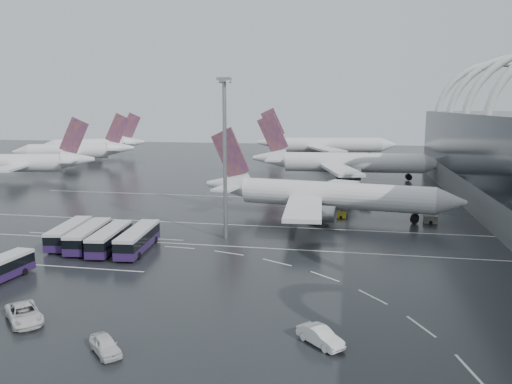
% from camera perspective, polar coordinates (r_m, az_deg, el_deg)
% --- Properties ---
extents(ground, '(420.00, 420.00, 0.00)m').
position_cam_1_polar(ground, '(80.36, -1.51, -5.89)').
color(ground, black).
rests_on(ground, ground).
extents(lane_marking_near, '(120.00, 0.25, 0.01)m').
position_cam_1_polar(lane_marking_near, '(78.48, -1.82, -6.28)').
color(lane_marking_near, silver).
rests_on(lane_marking_near, ground).
extents(lane_marking_mid, '(120.00, 0.25, 0.01)m').
position_cam_1_polar(lane_marking_mid, '(91.74, 0.08, -3.89)').
color(lane_marking_mid, silver).
rests_on(lane_marking_mid, ground).
extents(lane_marking_far, '(120.00, 0.25, 0.01)m').
position_cam_1_polar(lane_marking_far, '(118.76, 2.57, -0.73)').
color(lane_marking_far, silver).
rests_on(lane_marking_far, ground).
extents(bus_bay_line_south, '(28.00, 0.25, 0.01)m').
position_cam_1_polar(bus_bay_line_south, '(75.22, -22.61, -7.78)').
color(bus_bay_line_south, silver).
rests_on(bus_bay_line_south, ground).
extents(bus_bay_line_north, '(28.00, 0.25, 0.01)m').
position_cam_1_polar(bus_bay_line_north, '(88.44, -16.95, -4.85)').
color(bus_bay_line_north, silver).
rests_on(bus_bay_line_north, ground).
extents(airliner_main, '(51.47, 44.68, 17.44)m').
position_cam_1_polar(airliner_main, '(99.12, 7.57, -0.36)').
color(airliner_main, white).
rests_on(airliner_main, ground).
extents(airliner_gate_b, '(56.40, 50.76, 19.61)m').
position_cam_1_polar(airliner_gate_b, '(150.83, 9.93, 3.28)').
color(airliner_gate_b, white).
rests_on(airliner_gate_b, ground).
extents(airliner_gate_c, '(58.34, 53.05, 20.84)m').
position_cam_1_polar(airliner_gate_c, '(212.83, 7.79, 5.31)').
color(airliner_gate_c, white).
rests_on(airliner_gate_c, ground).
extents(jet_remote_west, '(42.22, 34.24, 18.51)m').
position_cam_1_polar(jet_remote_west, '(165.03, -24.83, 3.03)').
color(jet_remote_west, white).
rests_on(jet_remote_west, ground).
extents(jet_remote_mid, '(42.69, 34.77, 19.07)m').
position_cam_1_polar(jet_remote_mid, '(198.66, -19.81, 4.41)').
color(jet_remote_mid, white).
rests_on(jet_remote_mid, ground).
extents(jet_remote_far, '(39.99, 32.78, 18.85)m').
position_cam_1_polar(jet_remote_far, '(226.76, -17.86, 5.11)').
color(jet_remote_far, white).
rests_on(jet_remote_far, ground).
extents(bus_row_near_a, '(4.71, 13.05, 3.14)m').
position_cam_1_polar(bus_row_near_a, '(85.16, -20.54, -4.42)').
color(bus_row_near_a, '#241441').
rests_on(bus_row_near_a, ground).
extents(bus_row_near_b, '(4.75, 13.37, 3.22)m').
position_cam_1_polar(bus_row_near_b, '(82.34, -18.59, -4.75)').
color(bus_row_near_b, '#241441').
rests_on(bus_row_near_b, ground).
extents(bus_row_near_c, '(4.44, 13.23, 3.19)m').
position_cam_1_polar(bus_row_near_c, '(79.86, -16.34, -5.10)').
color(bus_row_near_c, '#241441').
rests_on(bus_row_near_c, ground).
extents(bus_row_near_d, '(4.39, 13.71, 3.32)m').
position_cam_1_polar(bus_row_near_d, '(78.16, -13.33, -5.23)').
color(bus_row_near_d, '#241441').
rests_on(bus_row_near_d, ground).
extents(van_curve_a, '(6.55, 6.52, 1.76)m').
position_cam_1_polar(van_curve_a, '(57.41, -24.98, -12.50)').
color(van_curve_a, silver).
rests_on(van_curve_a, ground).
extents(van_curve_b, '(4.56, 4.53, 1.56)m').
position_cam_1_polar(van_curve_b, '(48.34, -16.85, -16.40)').
color(van_curve_b, silver).
rests_on(van_curve_b, ground).
extents(van_curve_c, '(4.81, 4.69, 1.64)m').
position_cam_1_polar(van_curve_c, '(48.27, 7.36, -16.02)').
color(van_curve_c, silver).
rests_on(van_curve_c, ground).
extents(floodlight_mast, '(2.01, 2.01, 26.18)m').
position_cam_1_polar(floodlight_mast, '(81.07, -3.60, 6.06)').
color(floodlight_mast, gray).
rests_on(floodlight_mast, ground).
extents(gse_cart_belly_a, '(2.02, 1.20, 1.10)m').
position_cam_1_polar(gse_cart_belly_a, '(99.68, 9.69, -2.60)').
color(gse_cart_belly_a, gold).
rests_on(gse_cart_belly_a, ground).
extents(gse_cart_belly_b, '(2.35, 1.39, 1.28)m').
position_cam_1_polar(gse_cart_belly_b, '(111.10, 12.40, -1.35)').
color(gse_cart_belly_b, slate).
rests_on(gse_cart_belly_b, ground).
extents(gse_cart_belly_d, '(2.44, 1.44, 1.33)m').
position_cam_1_polar(gse_cart_belly_d, '(99.38, 19.31, -2.99)').
color(gse_cart_belly_d, slate).
rests_on(gse_cart_belly_d, ground).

